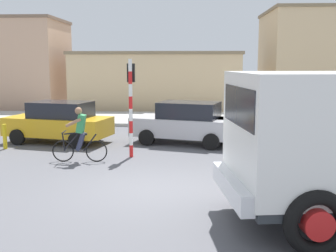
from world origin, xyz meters
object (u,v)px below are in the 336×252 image
traffic_light_pole (131,94)px  cyclist (80,135)px  bollard_far (5,137)px  car_white_mid (186,123)px  car_red_near (59,122)px  car_far_side (274,124)px

traffic_light_pole → cyclist: bearing=-151.6°
cyclist → bollard_far: (-3.21, 1.81, -0.41)m
car_white_mid → cyclist: bearing=-136.5°
car_red_near → bollard_far: 2.07m
traffic_light_pole → bollard_far: (-4.71, 1.00, -1.62)m
car_red_near → traffic_light_pole: bearing=-35.9°
cyclist → traffic_light_pole: (1.51, 0.82, 1.20)m
cyclist → car_far_side: 7.25m
car_red_near → car_white_mid: (4.91, 0.05, 0.00)m
cyclist → car_red_near: cyclist is taller
cyclist → car_white_mid: 4.55m
bollard_far → car_white_mid: bearing=11.5°
car_white_mid → bollard_far: (-6.50, -1.32, -0.37)m
cyclist → car_white_mid: bearing=43.5°
car_white_mid → car_far_side: 3.31m
car_white_mid → car_far_side: bearing=-2.5°
car_white_mid → car_far_side: same height
car_red_near → bollard_far: bearing=-141.5°
cyclist → bollard_far: bearing=150.5°
traffic_light_pole → car_red_near: size_ratio=0.75×
car_red_near → car_white_mid: same height
traffic_light_pole → car_far_side: bearing=23.1°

